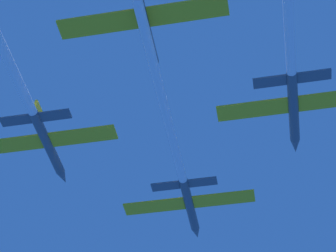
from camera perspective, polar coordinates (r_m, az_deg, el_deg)
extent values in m
cylinder|color=#4C5660|center=(91.59, 1.95, -7.13)|extent=(1.27, 11.56, 1.27)
cone|color=#4C5660|center=(97.25, 2.59, -9.60)|extent=(1.25, 2.54, 1.25)
ellipsoid|color=black|center=(93.93, 2.18, -7.79)|extent=(0.89, 2.31, 0.64)
cube|color=yellow|center=(91.81, -1.23, -7.26)|extent=(8.78, 2.54, 0.28)
cube|color=yellow|center=(90.72, 5.05, -6.56)|extent=(8.78, 2.54, 0.28)
cube|color=yellow|center=(88.97, 1.47, -4.57)|extent=(0.33, 2.08, 1.85)
cube|color=#4C5660|center=(88.13, -0.22, -5.45)|extent=(3.95, 1.53, 0.28)
cube|color=#4C5660|center=(87.55, 3.16, -5.06)|extent=(3.95, 1.53, 0.28)
cylinder|color=white|center=(72.93, -1.16, 4.99)|extent=(1.14, 40.04, 1.14)
cylinder|color=#4C5660|center=(84.72, -10.82, -1.55)|extent=(1.27, 11.56, 1.27)
cone|color=#4C5660|center=(89.65, -9.44, -4.57)|extent=(1.25, 2.54, 1.25)
ellipsoid|color=black|center=(86.82, -10.26, -2.41)|extent=(0.89, 2.31, 0.64)
cube|color=yellow|center=(86.04, -14.10, -1.68)|extent=(8.78, 2.54, 0.28)
cube|color=yellow|center=(82.89, -7.66, -0.88)|extent=(8.78, 2.54, 0.28)
cube|color=yellow|center=(82.74, -11.66, 1.38)|extent=(0.33, 2.08, 1.85)
cube|color=#4C5660|center=(82.40, -13.57, 0.50)|extent=(3.95, 1.53, 0.28)
cube|color=#4C5660|center=(80.70, -10.12, 0.97)|extent=(3.95, 1.53, 0.28)
cylinder|color=#4C5660|center=(79.61, 11.24, 1.62)|extent=(1.27, 11.56, 1.27)
cone|color=#4C5660|center=(84.74, 11.41, -1.75)|extent=(1.25, 2.54, 1.25)
ellipsoid|color=black|center=(81.80, 11.25, 0.63)|extent=(0.89, 2.31, 0.64)
cube|color=yellow|center=(79.00, 7.61, 1.47)|extent=(8.78, 2.54, 0.28)
cube|color=yellow|center=(79.72, 14.81, 2.35)|extent=(8.78, 2.54, 0.28)
cube|color=yellow|center=(77.57, 10.96, 4.84)|extent=(0.33, 2.08, 1.85)
cube|color=#4C5660|center=(76.11, 9.16, 3.97)|extent=(3.95, 1.53, 0.28)
cube|color=#4C5660|center=(76.50, 13.05, 4.43)|extent=(3.95, 1.53, 0.28)
cylinder|color=#4C5660|center=(70.23, -2.23, 9.35)|extent=(1.27, 11.56, 1.27)
cone|color=#4C5660|center=(74.52, -1.12, 5.06)|extent=(1.25, 2.54, 1.25)
ellipsoid|color=black|center=(72.16, -1.81, 8.01)|extent=(0.89, 2.31, 0.64)
cube|color=yellow|center=(70.80, -6.36, 9.10)|extent=(8.78, 2.54, 0.28)
cube|color=yellow|center=(69.36, 1.80, 10.33)|extent=(8.78, 2.54, 0.28)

